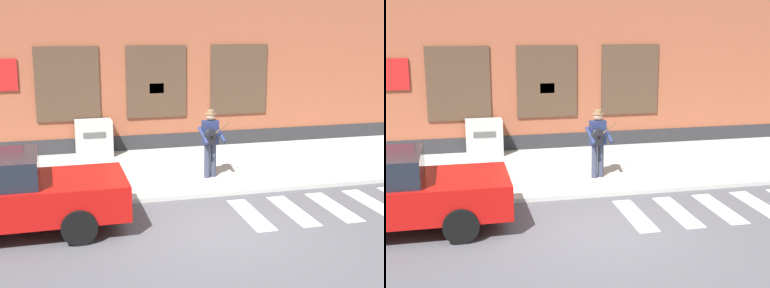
# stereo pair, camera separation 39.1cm
# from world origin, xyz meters

# --- Properties ---
(ground_plane) EXTENTS (160.00, 160.00, 0.00)m
(ground_plane) POSITION_xyz_m (0.00, 0.00, 0.00)
(ground_plane) COLOR #4C4C51
(sidewalk) EXTENTS (28.00, 4.68, 0.10)m
(sidewalk) POSITION_xyz_m (0.00, 4.26, 0.05)
(sidewalk) COLOR #ADAAA3
(sidewalk) RESTS_ON ground
(building_backdrop) EXTENTS (28.00, 4.06, 7.24)m
(building_backdrop) POSITION_xyz_m (-0.00, 8.59, 3.62)
(building_backdrop) COLOR brown
(building_backdrop) RESTS_ON ground
(crosswalk) EXTENTS (5.20, 1.90, 0.01)m
(crosswalk) POSITION_xyz_m (3.22, 0.62, 0.01)
(crosswalk) COLOR silver
(crosswalk) RESTS_ON ground
(red_car) EXTENTS (4.61, 2.00, 1.53)m
(red_car) POSITION_xyz_m (-4.09, 0.87, 0.77)
(red_car) COLOR #B20F0C
(red_car) RESTS_ON ground
(busker) EXTENTS (0.75, 0.60, 1.72)m
(busker) POSITION_xyz_m (0.70, 3.15, 1.08)
(busker) COLOR #33384C
(busker) RESTS_ON sidewalk
(utility_box) EXTENTS (1.06, 0.69, 1.05)m
(utility_box) POSITION_xyz_m (-1.96, 6.15, 0.63)
(utility_box) COLOR #ADADA8
(utility_box) RESTS_ON sidewalk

